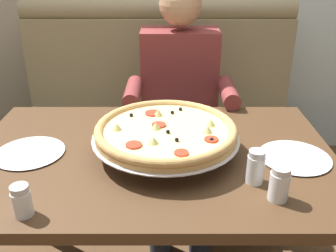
% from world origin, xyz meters
% --- Properties ---
extents(booth_bench, '(1.65, 0.78, 1.13)m').
position_xyz_m(booth_bench, '(0.00, 0.90, 0.40)').
color(booth_bench, '#998966').
rests_on(booth_bench, ground_plane).
extents(dining_table, '(1.32, 0.85, 0.72)m').
position_xyz_m(dining_table, '(0.00, 0.00, 0.64)').
color(dining_table, '#4C331E').
rests_on(dining_table, ground_plane).
extents(diner_main, '(0.54, 0.64, 1.27)m').
position_xyz_m(diner_main, '(0.12, 0.63, 0.71)').
color(diner_main, '#2D3342').
rests_on(diner_main, ground_plane).
extents(pizza, '(0.52, 0.52, 0.12)m').
position_xyz_m(pizza, '(0.05, -0.00, 0.81)').
color(pizza, silver).
rests_on(pizza, dining_table).
extents(shaker_oregano, '(0.06, 0.06, 0.11)m').
position_xyz_m(shaker_oregano, '(0.33, -0.19, 0.77)').
color(shaker_oregano, white).
rests_on(shaker_oregano, dining_table).
extents(shaker_pepper_flakes, '(0.06, 0.06, 0.11)m').
position_xyz_m(shaker_pepper_flakes, '(0.38, -0.28, 0.77)').
color(shaker_pepper_flakes, white).
rests_on(shaker_pepper_flakes, dining_table).
extents(shaker_parmesan, '(0.05, 0.05, 0.10)m').
position_xyz_m(shaker_parmesan, '(-0.34, -0.35, 0.76)').
color(shaker_parmesan, white).
rests_on(shaker_parmesan, dining_table).
extents(plate_near_left, '(0.25, 0.25, 0.02)m').
position_xyz_m(plate_near_left, '(-0.44, -0.01, 0.73)').
color(plate_near_left, white).
rests_on(plate_near_left, dining_table).
extents(plate_near_right, '(0.25, 0.25, 0.02)m').
position_xyz_m(plate_near_right, '(0.50, -0.04, 0.73)').
color(plate_near_right, white).
rests_on(plate_near_right, dining_table).
extents(patio_chair, '(0.42, 0.41, 0.86)m').
position_xyz_m(patio_chair, '(1.48, 2.28, 0.52)').
color(patio_chair, black).
rests_on(patio_chair, ground_plane).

